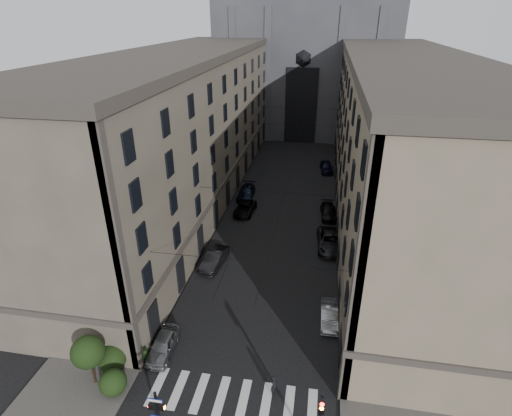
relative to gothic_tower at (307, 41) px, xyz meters
The scene contains 18 objects.
sidewalk_left 44.07m from the gothic_tower, 105.08° to the right, with size 7.00×80.00×0.15m, color #383533.
sidewalk_right 44.07m from the gothic_tower, 74.92° to the right, with size 7.00×80.00×0.15m, color #383533.
zebra_crossing 72.18m from the gothic_tower, 90.00° to the right, with size 11.00×3.20×0.01m, color beige.
building_left 42.07m from the gothic_tower, 109.04° to the right, with size 13.60×60.60×18.85m.
building_right 42.07m from the gothic_tower, 70.96° to the right, with size 13.60×60.60×18.85m.
gothic_tower is the anchor object (origin of this frame).
pedestrian_signal_left 75.15m from the gothic_tower, 92.74° to the right, with size 1.02×0.38×4.00m.
shrub_cluster 72.29m from the gothic_tower, 97.11° to the right, with size 3.90×4.40×3.90m.
tram_wires 40.72m from the gothic_tower, 90.00° to the right, with size 14.00×60.00×0.43m.
car_left_near 69.36m from the gothic_tower, 95.09° to the right, with size 1.66×4.12×1.40m, color slate.
car_left_midnear 58.02m from the gothic_tower, 95.36° to the right, with size 1.63×4.67×1.54m, color black.
car_left_midfar 46.71m from the gothic_tower, 95.91° to the right, with size 2.19×4.75×1.32m, color black.
car_left_far 42.40m from the gothic_tower, 97.77° to the right, with size 2.08×5.13×1.49m, color black.
car_right_near 64.10m from the gothic_tower, 84.24° to the right, with size 1.38×3.96×1.31m, color gray.
car_right_midnear 52.93m from the gothic_tower, 82.89° to the right, with size 2.68×5.81×1.61m, color black.
car_right_midfar 46.09m from the gothic_tower, 81.97° to the right, with size 1.91×4.70×1.36m, color black.
car_right_far 31.92m from the gothic_tower, 78.26° to the right, with size 1.84×4.57×1.56m, color black.
pedestrian 71.27m from the gothic_tower, 87.79° to the right, with size 0.57×0.37×1.56m, color black.
Camera 1 is at (4.64, -12.62, 22.88)m, focal length 28.00 mm.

